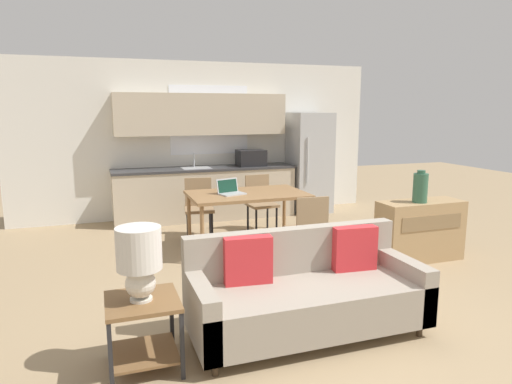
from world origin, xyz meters
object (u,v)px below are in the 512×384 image
object	(u,v)px
dining_table	(247,198)
refrigerator	(309,163)
couch	(304,293)
dining_chair_near_right	(308,227)
dining_chair_far_left	(199,205)
dining_chair_far_right	(260,200)
laptop	(230,190)
side_table	(143,322)
vase	(420,187)
credenza	(420,230)
table_lamp	(139,257)

from	to	relation	value
dining_table	refrigerator	bearing A→B (deg)	45.90
couch	dining_chair_near_right	world-z (taller)	dining_chair_near_right
dining_chair_near_right	dining_chair_far_left	xyz separation A→B (m)	(-0.98, 1.71, 0.00)
dining_chair_far_right	laptop	xyz separation A→B (m)	(-0.73, -0.86, 0.34)
dining_chair_far_right	dining_chair_far_left	bearing A→B (deg)	177.34
couch	laptop	size ratio (longest dim) A/B	5.17
side_table	dining_chair_far_right	distance (m)	3.99
vase	credenza	bearing A→B (deg)	32.55
dining_chair_near_right	dining_chair_far_right	world-z (taller)	same
couch	refrigerator	bearing A→B (deg)	63.90
couch	dining_chair_near_right	bearing A→B (deg)	63.40
vase	refrigerator	bearing A→B (deg)	90.51
vase	laptop	bearing A→B (deg)	150.65
table_lamp	dining_chair_near_right	world-z (taller)	table_lamp
credenza	dining_chair_near_right	xyz separation A→B (m)	(-1.43, 0.26, 0.11)
couch	table_lamp	xyz separation A→B (m)	(-1.36, -0.14, 0.51)
refrigerator	dining_table	bearing A→B (deg)	-134.10
dining_chair_near_right	laptop	world-z (taller)	laptop
credenza	dining_chair_near_right	bearing A→B (deg)	169.70
dining_table	table_lamp	xyz separation A→B (m)	(-1.63, -2.53, 0.14)
side_table	laptop	size ratio (longest dim) A/B	1.40
dining_table	vase	xyz separation A→B (m)	(1.85, -1.17, 0.22)
table_lamp	dining_chair_near_right	distance (m)	2.72
vase	table_lamp	bearing A→B (deg)	-158.72
dining_table	dining_chair_far_left	xyz separation A→B (m)	(-0.49, 0.84, -0.23)
dining_table	dining_chair_far_left	bearing A→B (deg)	120.13
refrigerator	dining_chair_near_right	distance (m)	3.08
couch	dining_chair_far_right	size ratio (longest dim) A/B	2.26
side_table	credenza	size ratio (longest dim) A/B	0.49
dining_chair_far_left	dining_table	bearing A→B (deg)	-51.28
vase	dining_chair_far_right	size ratio (longest dim) A/B	0.46
laptop	table_lamp	bearing A→B (deg)	-136.00
vase	couch	bearing A→B (deg)	-150.16
refrigerator	vase	size ratio (longest dim) A/B	4.58
dining_table	dining_chair_far_right	distance (m)	1.02
side_table	dining_chair_far_left	xyz separation A→B (m)	(1.13, 3.36, 0.12)
dining_chair_far_left	couch	bearing A→B (deg)	-77.57
vase	dining_chair_far_left	distance (m)	3.12
dining_chair_far_right	laptop	world-z (taller)	laptop
dining_table	dining_chair_far_right	xyz separation A→B (m)	(0.49, 0.86, -0.23)
credenza	laptop	bearing A→B (deg)	152.43
dining_table	vase	bearing A→B (deg)	-32.39
refrigerator	couch	bearing A→B (deg)	-116.10
dining_chair_far_right	dining_chair_far_left	distance (m)	0.98
laptop	side_table	bearing A→B (deg)	-135.94
side_table	dining_chair_far_left	bearing A→B (deg)	71.35
dining_table	dining_chair_far_right	bearing A→B (deg)	60.17
couch	credenza	size ratio (longest dim) A/B	1.82
dining_chair_far_right	dining_table	bearing A→B (deg)	-123.68
dining_table	dining_chair_far_left	distance (m)	1.00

